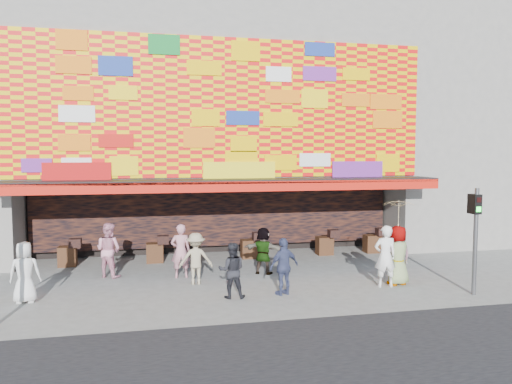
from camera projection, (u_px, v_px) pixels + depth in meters
ground at (247, 293)px, 14.15m from camera, size 90.00×90.00×0.00m
shop_building at (210, 124)px, 21.71m from camera, size 15.20×9.40×10.00m
neighbor_right at (477, 111)px, 24.21m from camera, size 11.00×8.00×12.00m
signal_right at (476, 229)px, 13.85m from camera, size 0.22×0.20×3.00m
ped_a at (25, 272)px, 13.19m from camera, size 0.80×0.52×1.64m
ped_b at (181, 251)px, 15.83m from camera, size 0.63×0.42×1.72m
ped_c at (232, 270)px, 13.63m from camera, size 0.83×0.70×1.53m
ped_d at (196, 259)px, 15.06m from camera, size 1.05×0.65×1.56m
ped_e at (284, 266)px, 13.92m from camera, size 1.02×0.71×1.61m
ped_f at (263, 251)px, 16.34m from camera, size 1.46×1.12×1.54m
ped_g at (398, 255)px, 14.97m from camera, size 0.97×0.73×1.79m
ped_h at (385, 256)px, 14.75m from camera, size 0.70×0.49×1.84m
ped_i at (108, 250)px, 15.92m from camera, size 1.07×1.01×1.75m
parasol at (399, 214)px, 14.87m from camera, size 1.18×1.19×1.83m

